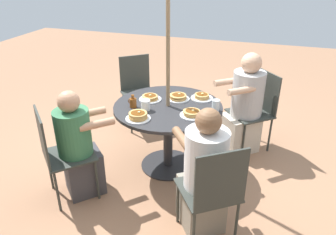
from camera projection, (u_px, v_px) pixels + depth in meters
ground_plane at (168, 165)px, 3.67m from camera, size 12.00×12.00×0.00m
patio_table at (168, 118)px, 3.41m from camera, size 1.12×1.12×0.73m
umbrella_pole at (168, 60)px, 3.13m from camera, size 0.04×0.04×2.43m
patio_chair_north at (59, 150)px, 2.97m from camera, size 0.61×0.61×0.93m
diner_north at (79, 148)px, 3.06m from camera, size 0.56×0.56×1.08m
patio_chair_east at (213, 189)px, 2.48m from camera, size 0.60×0.60×0.93m
diner_east at (204, 177)px, 2.63m from camera, size 0.54×0.56×1.13m
patio_chair_south at (257, 106)px, 3.82m from camera, size 0.61×0.61×0.93m
diner_south at (244, 108)px, 3.75m from camera, size 0.60×0.58×1.18m
patio_chair_west at (138, 87)px, 4.37m from camera, size 0.60×0.60×0.93m
pancake_plate_a at (192, 113)px, 3.12m from camera, size 0.24×0.24×0.06m
pancake_plate_b at (150, 98)px, 3.46m from camera, size 0.24×0.24×0.06m
pancake_plate_c at (138, 116)px, 3.06m from camera, size 0.24×0.24×0.08m
pancake_plate_d at (178, 97)px, 3.47m from camera, size 0.24×0.24×0.07m
pancake_plate_e at (202, 97)px, 3.49m from camera, size 0.24×0.24×0.06m
syrup_bottle at (133, 102)px, 3.29m from camera, size 0.09×0.07×0.13m
coffee_cup at (146, 105)px, 3.23m from camera, size 0.09×0.09×0.11m
drinking_glass_a at (216, 105)px, 3.21m from camera, size 0.08×0.08×0.11m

